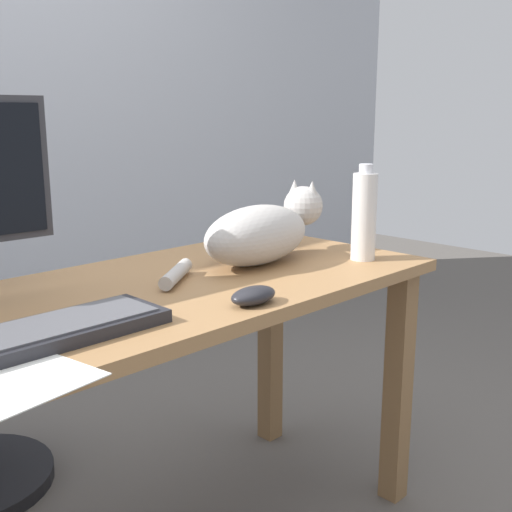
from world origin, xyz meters
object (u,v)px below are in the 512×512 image
object	(u,v)px
keyboard	(41,334)
cat	(263,231)
water_bottle	(364,216)
computer_mouse	(253,295)

from	to	relation	value
keyboard	cat	distance (m)	0.70
keyboard	cat	size ratio (longest dim) A/B	0.72
keyboard	water_bottle	size ratio (longest dim) A/B	1.75
keyboard	water_bottle	xyz separation A→B (m)	(0.89, -0.02, 0.10)
keyboard	cat	world-z (taller)	cat
computer_mouse	water_bottle	bearing A→B (deg)	9.11
keyboard	cat	bearing A→B (deg)	11.79
cat	water_bottle	distance (m)	0.27
keyboard	water_bottle	bearing A→B (deg)	-1.54
computer_mouse	water_bottle	size ratio (longest dim) A/B	0.44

